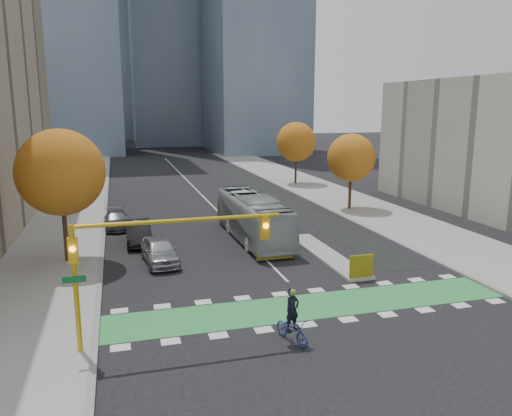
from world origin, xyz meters
TOP-DOWN VIEW (x-y plane):
  - ground at (0.00, 0.00)m, footprint 300.00×300.00m
  - sidewalk_west at (-13.50, 20.00)m, footprint 7.00×120.00m
  - sidewalk_east at (13.50, 20.00)m, footprint 7.00×120.00m
  - curb_west at (-10.00, 20.00)m, footprint 0.30×120.00m
  - curb_east at (10.00, 20.00)m, footprint 0.30×120.00m
  - bike_crossing at (0.00, 1.50)m, footprint 20.00×3.00m
  - centre_line at (0.00, 40.00)m, footprint 0.15×70.00m
  - bike_lane_paint at (7.50, 30.00)m, footprint 2.50×50.00m
  - median_island at (4.00, 9.00)m, footprint 1.60×10.00m
  - hazard_board at (4.00, 4.20)m, footprint 1.40×0.12m
  - tower_ne at (20.00, 85.00)m, footprint 18.00×24.00m
  - tower_far at (-4.00, 140.00)m, footprint 26.00×26.00m
  - tree_west at (-12.00, 12.00)m, footprint 5.20×5.20m
  - tree_east_near at (12.00, 22.00)m, footprint 4.40×4.40m
  - tree_east_far at (12.50, 38.00)m, footprint 4.80×4.80m
  - traffic_signal_west at (-7.93, -0.51)m, footprint 8.53×0.56m
  - cyclist at (-2.20, -1.77)m, footprint 1.31×2.10m
  - bus at (0.52, 14.33)m, footprint 2.94×11.68m
  - parked_car_a at (-6.50, 10.34)m, footprint 2.30×4.86m
  - parked_car_b at (-7.54, 15.34)m, footprint 1.72×4.86m
  - parked_car_c at (-9.00, 20.43)m, footprint 2.01×4.64m

SIDE VIEW (x-z plane):
  - ground at x=0.00m, z-range 0.00..0.00m
  - centre_line at x=0.00m, z-range 0.00..0.01m
  - bike_lane_paint at x=7.50m, z-range 0.00..0.01m
  - bike_crossing at x=0.00m, z-range 0.00..0.01m
  - sidewalk_west at x=-13.50m, z-range 0.00..0.15m
  - sidewalk_east at x=13.50m, z-range 0.00..0.15m
  - curb_west at x=-10.00m, z-range -0.01..0.15m
  - curb_east at x=10.00m, z-range -0.01..0.15m
  - median_island at x=4.00m, z-range 0.00..0.16m
  - parked_car_c at x=-9.00m, z-range 0.00..1.33m
  - cyclist at x=-2.20m, z-range -0.38..1.91m
  - parked_car_b at x=-7.54m, z-range 0.00..1.60m
  - hazard_board at x=4.00m, z-range 0.15..1.45m
  - parked_car_a at x=-6.50m, z-range 0.00..1.61m
  - bus at x=0.52m, z-range 0.00..3.24m
  - traffic_signal_west at x=-7.93m, z-range 1.43..6.63m
  - tree_east_near at x=12.00m, z-range 1.33..8.40m
  - tree_east_far at x=12.50m, z-range 1.42..9.07m
  - tree_west at x=-12.00m, z-range 1.50..9.73m
  - tower_ne at x=20.00m, z-range 0.00..60.00m
  - tower_far at x=-4.00m, z-range 0.00..80.00m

